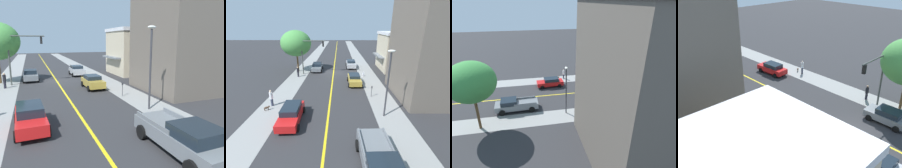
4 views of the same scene
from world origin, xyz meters
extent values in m
plane|color=#2D2D30|center=(0.00, 0.00, 0.00)|extent=(140.00, 140.00, 0.00)
cube|color=gray|center=(-6.17, 0.00, 0.00)|extent=(3.10, 126.00, 0.01)
cube|color=gray|center=(6.17, 0.00, 0.00)|extent=(3.10, 126.00, 0.01)
cube|color=yellow|center=(0.00, 0.00, 0.00)|extent=(0.20, 126.00, 0.00)
cube|color=#665B51|center=(-14.01, 9.87, 7.00)|extent=(11.60, 9.04, 13.99)
cylinder|color=brown|center=(6.91, -1.21, 1.61)|extent=(0.30, 0.30, 3.23)
ellipsoid|color=#4C9947|center=(6.91, -1.21, 5.30)|extent=(5.53, 5.53, 4.70)
cylinder|color=brown|center=(-6.76, 25.41, 1.98)|extent=(0.31, 0.31, 3.97)
ellipsoid|color=#3D8E42|center=(-6.76, 25.41, 5.94)|extent=(5.26, 5.26, 4.47)
cylinder|color=silver|center=(-5.29, 2.06, 0.32)|extent=(0.24, 0.24, 0.63)
sphere|color=silver|center=(-5.29, 2.06, 0.70)|extent=(0.22, 0.22, 0.22)
cylinder|color=silver|center=(-5.46, 2.06, 0.35)|extent=(0.10, 0.10, 0.10)
cylinder|color=silver|center=(-5.12, 2.06, 0.35)|extent=(0.10, 0.10, 0.10)
cylinder|color=#4C4C51|center=(-5.12, 10.40, 0.57)|extent=(0.07, 0.07, 1.13)
cube|color=#2D2D33|center=(-5.12, 10.40, 1.26)|extent=(0.12, 0.18, 0.26)
cylinder|color=#474C47|center=(5.50, 0.72, 3.13)|extent=(0.20, 0.20, 6.26)
cylinder|color=#474C47|center=(3.40, 0.72, 5.92)|extent=(4.19, 0.14, 0.14)
cube|color=black|center=(1.71, 0.72, 5.42)|extent=(0.26, 0.32, 0.90)
sphere|color=red|center=(1.71, 0.72, 5.72)|extent=(0.20, 0.20, 0.20)
sphere|color=yellow|center=(1.71, 0.72, 5.42)|extent=(0.20, 0.20, 0.20)
sphere|color=green|center=(1.71, 0.72, 5.12)|extent=(0.20, 0.20, 0.20)
cylinder|color=#38383D|center=(-5.52, 14.83, 3.11)|extent=(0.16, 0.16, 6.22)
ellipsoid|color=silver|center=(-5.52, 14.83, 6.37)|extent=(0.70, 0.36, 0.24)
cube|color=red|center=(3.34, 15.81, 0.66)|extent=(1.93, 4.55, 0.67)
cube|color=#19232D|center=(3.35, 15.58, 1.26)|extent=(1.62, 2.49, 0.53)
cylinder|color=black|center=(2.41, 17.24, 0.32)|extent=(0.25, 0.65, 0.64)
cylinder|color=black|center=(4.12, 17.32, 0.32)|extent=(0.25, 0.65, 0.64)
cylinder|color=black|center=(2.56, 14.29, 0.32)|extent=(0.25, 0.65, 0.64)
cylinder|color=black|center=(4.27, 14.37, 0.32)|extent=(0.25, 0.65, 0.64)
cube|color=#B29338|center=(-3.37, 5.90, 0.69)|extent=(1.81, 4.22, 0.74)
cube|color=#19232D|center=(-3.37, 5.69, 1.27)|extent=(1.58, 2.29, 0.42)
cylinder|color=black|center=(-4.27, 7.28, 0.32)|extent=(0.23, 0.64, 0.64)
cylinder|color=black|center=(-2.51, 7.30, 0.32)|extent=(0.23, 0.64, 0.64)
cylinder|color=black|center=(-4.24, 4.50, 0.32)|extent=(0.23, 0.64, 0.64)
cylinder|color=black|center=(-2.48, 4.53, 0.32)|extent=(0.23, 0.64, 0.64)
cylinder|color=black|center=(-4.50, -2.64, 0.32)|extent=(0.22, 0.64, 0.64)
cylinder|color=black|center=(-2.66, -2.63, 0.32)|extent=(0.22, 0.64, 0.64)
cube|color=slate|center=(3.26, -1.47, 0.65)|extent=(1.85, 4.23, 0.66)
cube|color=#19232D|center=(3.26, -1.68, 1.25)|extent=(1.61, 2.29, 0.53)
cylinder|color=black|center=(2.34, -0.10, 0.32)|extent=(0.23, 0.64, 0.64)
cylinder|color=black|center=(4.13, -0.07, 0.32)|extent=(0.23, 0.64, 0.64)
cylinder|color=black|center=(2.39, -2.87, 0.32)|extent=(0.23, 0.64, 0.64)
cylinder|color=black|center=(4.17, -2.84, 0.32)|extent=(0.23, 0.64, 0.64)
cube|color=slate|center=(-3.48, 21.24, 0.77)|extent=(2.17, 5.73, 0.74)
cube|color=#19232D|center=(-3.51, 22.26, 1.43)|extent=(1.90, 2.10, 0.58)
cube|color=slate|center=(-4.36, 20.08, 1.26)|extent=(0.19, 2.95, 0.24)
cube|color=slate|center=(-2.53, 20.14, 1.26)|extent=(0.19, 2.95, 0.24)
cylinder|color=black|center=(-4.54, 23.14, 0.40)|extent=(0.31, 0.81, 0.80)
cylinder|color=black|center=(-2.55, 23.20, 0.40)|extent=(0.31, 0.81, 0.80)
cylinder|color=black|center=(-4.42, 19.28, 0.40)|extent=(0.31, 0.81, 0.80)
cylinder|color=black|center=(-2.42, 19.35, 0.40)|extent=(0.31, 0.81, 0.80)
cylinder|color=black|center=(6.05, 2.40, 0.40)|extent=(0.28, 0.28, 0.81)
cylinder|color=black|center=(6.05, 2.40, 1.18)|extent=(0.37, 0.37, 0.74)
sphere|color=tan|center=(6.05, 2.40, 1.66)|extent=(0.23, 0.23, 0.23)
cylinder|color=#33384C|center=(6.37, 12.82, 0.43)|extent=(0.27, 0.27, 0.85)
cylinder|color=silver|center=(6.37, 12.82, 1.24)|extent=(0.36, 0.36, 0.78)
sphere|color=beige|center=(6.37, 12.82, 1.75)|extent=(0.24, 0.24, 0.24)
ellipsoid|color=#4C3828|center=(6.58, 13.87, 0.32)|extent=(0.54, 0.48, 0.22)
sphere|color=#4C3828|center=(6.35, 13.71, 0.38)|extent=(0.18, 0.18, 0.18)
cylinder|color=#4C3828|center=(6.43, 13.76, 0.10)|extent=(0.08, 0.08, 0.20)
cylinder|color=#4C3828|center=(6.72, 13.97, 0.10)|extent=(0.08, 0.08, 0.20)
camera|label=1|loc=(3.07, 29.19, 5.39)|focal=34.45mm
camera|label=2|loc=(-1.06, 28.09, 8.39)|focal=24.81mm
camera|label=3|loc=(-26.89, 19.39, 14.00)|focal=30.67mm
camera|label=4|loc=(-18.27, -10.26, 14.17)|focal=41.32mm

